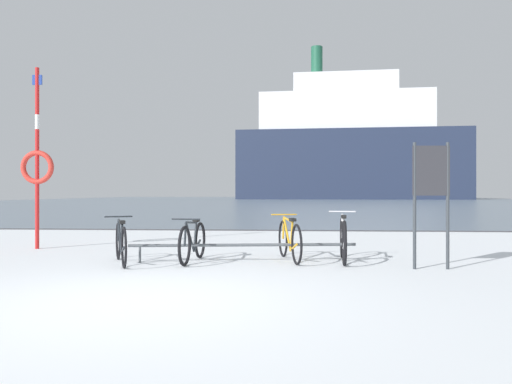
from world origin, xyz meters
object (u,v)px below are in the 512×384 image
bicycle_3 (343,239)px  info_sign (431,183)px  bicycle_1 (193,242)px  rescue_post (37,162)px  bicycle_0 (121,242)px  ferry_ship (348,148)px  bicycle_2 (289,240)px

bicycle_3 → info_sign: info_sign is taller
bicycle_1 → rescue_post: 4.21m
bicycle_0 → ferry_ship: bearing=81.2°
bicycle_0 → bicycle_2: size_ratio=0.95×
bicycle_0 → rescue_post: (-2.44, 1.99, 1.43)m
bicycle_2 → ferry_ship: (9.60, 79.03, 8.49)m
ferry_ship → info_sign: bearing=-95.3°
bicycle_0 → bicycle_3: bicycle_3 is taller
bicycle_1 → ferry_ship: ferry_ship is taller
bicycle_0 → rescue_post: rescue_post is taller
bicycle_2 → bicycle_3: 0.90m
ferry_ship → bicycle_1: bearing=-98.0°
bicycle_0 → ferry_ship: 80.98m
bicycle_2 → ferry_ship: ferry_ship is taller
bicycle_0 → bicycle_3: bearing=7.8°
bicycle_3 → rescue_post: (-6.05, 1.50, 1.40)m
bicycle_0 → bicycle_1: size_ratio=0.98×
bicycle_0 → rescue_post: bearing=140.8°
bicycle_0 → bicycle_2: bicycle_2 is taller
bicycle_1 → bicycle_3: (2.49, 0.22, 0.04)m
bicycle_3 → info_sign: 1.70m
bicycle_0 → rescue_post: size_ratio=0.42×
bicycle_3 → bicycle_2: bearing=175.9°
bicycle_1 → bicycle_2: (1.60, 0.29, 0.02)m
rescue_post → bicycle_1: bearing=-25.8°
bicycle_3 → rescue_post: rescue_post is taller
bicycle_0 → bicycle_2: bearing=11.6°
bicycle_1 → bicycle_2: size_ratio=0.97×
bicycle_3 → rescue_post: bearing=166.1°
info_sign → bicycle_3: bearing=149.4°
bicycle_1 → info_sign: info_sign is taller
bicycle_0 → bicycle_1: 1.16m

